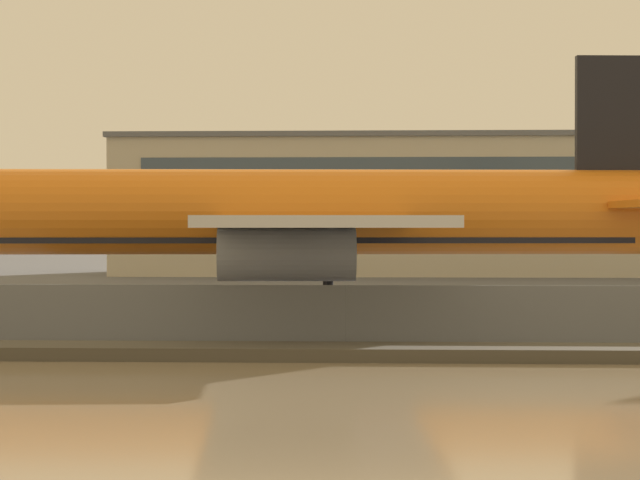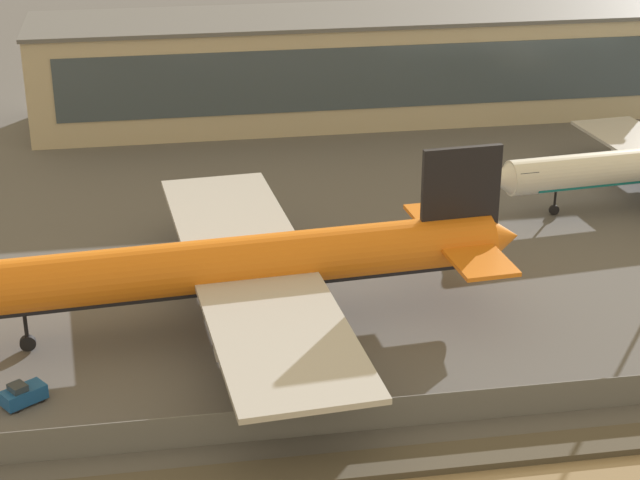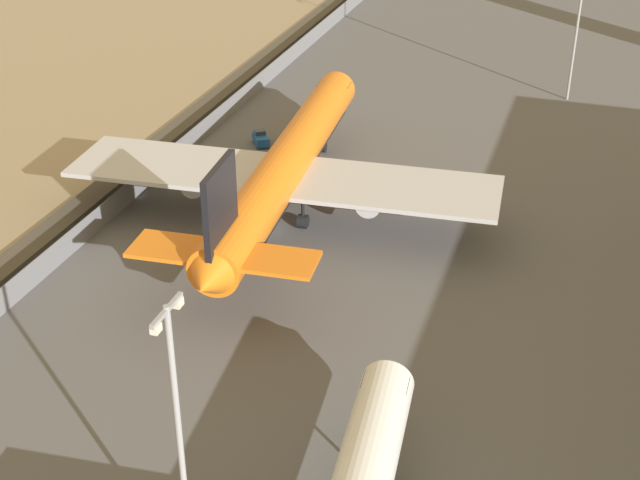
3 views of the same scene
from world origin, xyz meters
name	(u,v)px [view 2 (image 2 of 3)]	position (x,y,z in m)	size (l,w,h in m)	color
ground_plane	(283,328)	(0.00, 0.00, 0.00)	(500.00, 500.00, 0.00)	#565659
shoreline_seawall	(324,470)	(0.00, -20.50, 0.25)	(320.00, 3.00, 0.50)	#474238
perimeter_fence	(314,420)	(0.00, -16.00, 1.26)	(280.00, 0.10, 2.51)	slate
cargo_jet_orange	(234,267)	(-3.82, 1.07, 5.47)	(51.93, 45.01, 14.33)	orange
baggage_tug	(23,394)	(-20.42, -8.46, 0.81)	(3.54, 3.13, 1.80)	#19519E
terminal_building	(350,65)	(17.13, 58.97, 6.93)	(83.75, 16.92, 13.83)	#BCB299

